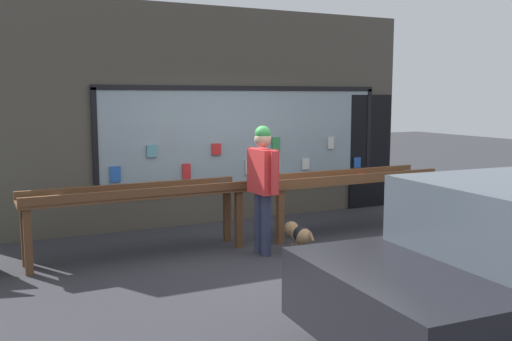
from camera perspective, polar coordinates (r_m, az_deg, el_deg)
name	(u,v)px	position (r m, az deg, el deg)	size (l,w,h in m)	color
ground_plane	(281,257)	(7.49, 2.51, -8.62)	(40.00, 40.00, 0.00)	#2D2D33
shopfront_facade	(216,118)	(9.41, -3.98, 5.27)	(7.21, 0.29, 3.50)	#4C473D
display_table_left	(137,200)	(7.51, -11.79, -2.87)	(2.92, 0.61, 0.92)	brown
display_table_right	(349,183)	(8.90, 9.32, -1.23)	(2.92, 0.68, 0.92)	brown
person_browsing	(263,180)	(7.41, 0.68, -0.91)	(0.25, 0.67, 1.70)	#2D334C
small_dog	(299,234)	(7.47, 4.37, -6.38)	(0.25, 0.58, 0.43)	#99724C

